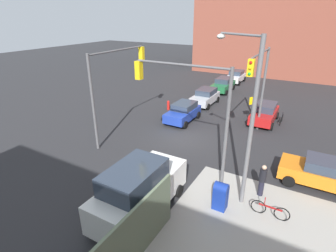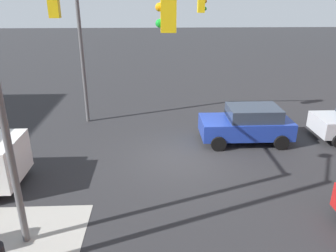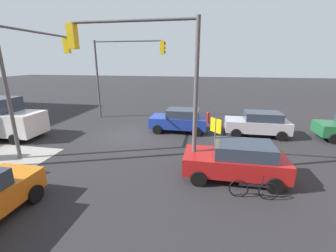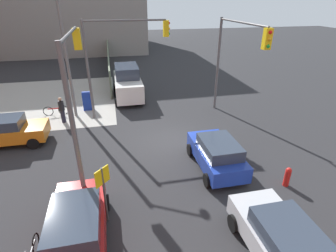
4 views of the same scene
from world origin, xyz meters
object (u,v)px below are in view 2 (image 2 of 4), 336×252
traffic_signal_se_corner (129,28)px  traffic_signal_ne_corner (28,52)px  traffic_signal_nw_corner (306,65)px  fire_hydrant (270,112)px  hatchback_blue (247,124)px

traffic_signal_se_corner → traffic_signal_ne_corner: 7.27m
traffic_signal_nw_corner → fire_hydrant: (-2.63, -8.70, -4.15)m
traffic_signal_nw_corner → traffic_signal_se_corner: 10.07m
traffic_signal_ne_corner → hatchback_blue: bearing=-152.1°
traffic_signal_ne_corner → hatchback_blue: (-7.54, -3.99, -3.79)m
traffic_signal_se_corner → traffic_signal_ne_corner: size_ratio=1.00×
traffic_signal_se_corner → hatchback_blue: 7.07m
traffic_signal_nw_corner → traffic_signal_se_corner: same height
traffic_signal_ne_corner → hatchback_blue: 9.33m
traffic_signal_ne_corner → fire_hydrant: 12.28m
fire_hydrant → traffic_signal_se_corner: bearing=-2.4°
traffic_signal_nw_corner → fire_hydrant: size_ratio=6.91×
traffic_signal_nw_corner → hatchback_blue: size_ratio=1.65×
fire_hydrant → hatchback_blue: 3.27m
traffic_signal_nw_corner → traffic_signal_ne_corner: 7.19m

